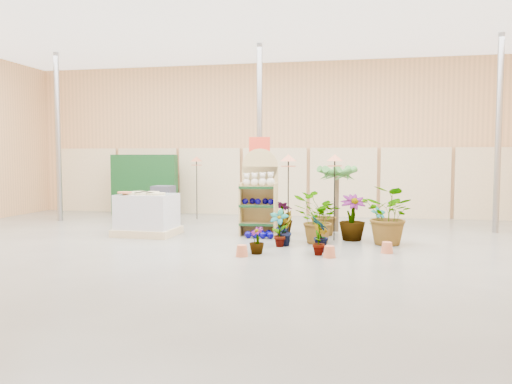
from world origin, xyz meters
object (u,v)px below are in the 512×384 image
at_px(bird_table_front, 288,161).
at_px(pallet_stack, 147,214).
at_px(display_shelf, 259,195).
at_px(potted_plant_2, 316,220).

bearing_deg(bird_table_front, pallet_stack, 175.42).
bearing_deg(display_shelf, bird_table_front, -49.28).
xyz_separation_m(bird_table_front, potted_plant_2, (0.58, -0.13, -1.17)).
distance_m(display_shelf, pallet_stack, 2.52).
height_order(display_shelf, potted_plant_2, display_shelf).
height_order(pallet_stack, bird_table_front, bird_table_front).
xyz_separation_m(display_shelf, potted_plant_2, (1.32, -0.92, -0.39)).
bearing_deg(pallet_stack, bird_table_front, -2.78).
bearing_deg(bird_table_front, potted_plant_2, -13.05).
height_order(display_shelf, bird_table_front, display_shelf).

